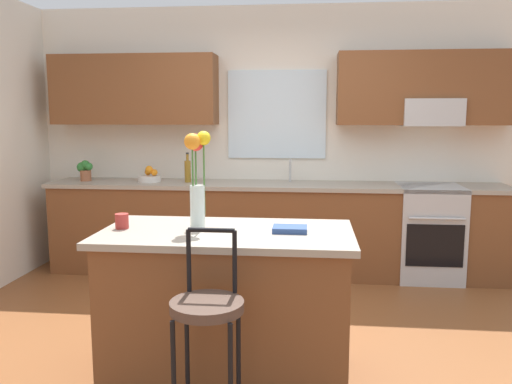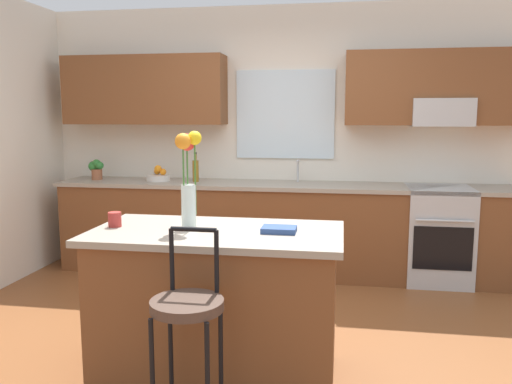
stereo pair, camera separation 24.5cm
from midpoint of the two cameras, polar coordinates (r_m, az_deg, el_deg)
name	(u,v)px [view 1 (the left image)]	position (r m, az deg, el deg)	size (l,w,h in m)	color
ground_plane	(257,344)	(3.84, -1.75, -16.21)	(14.00, 14.00, 0.00)	brown
back_wall_assembly	(279,124)	(5.46, 1.28, 7.45)	(5.60, 0.50, 2.70)	silver
counter_run	(274,228)	(5.30, 0.69, -3.93)	(4.56, 0.64, 0.92)	brown
sink_faucet	(290,168)	(5.34, 2.43, 2.62)	(0.02, 0.13, 0.23)	#B7BABC
oven_range	(428,232)	(5.36, 17.00, -4.23)	(0.60, 0.64, 0.92)	#B7BABC
kitchen_island	(227,304)	(3.24, -5.34, -12.12)	(1.49, 0.80, 0.92)	brown
bar_stool_near	(207,316)	(2.62, -8.06, -13.21)	(0.36, 0.36, 1.04)	black
flower_vase	(197,171)	(3.16, -8.68, 2.29)	(0.15, 0.16, 0.58)	silver
mug_ceramic	(122,221)	(3.28, -16.49, -3.07)	(0.08, 0.08, 0.09)	#A52D28
cookbook	(290,229)	(3.06, 1.43, -4.08)	(0.20, 0.15, 0.03)	navy
fruit_bowl_oranges	(150,177)	(5.49, -12.78, 1.61)	(0.24, 0.24, 0.16)	silver
bottle_olive_oil	(188,171)	(5.36, -8.76, 2.32)	(0.06, 0.06, 0.30)	olive
potted_plant_small	(85,170)	(5.73, -19.31, 2.32)	(0.17, 0.12, 0.21)	#9E5B3D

